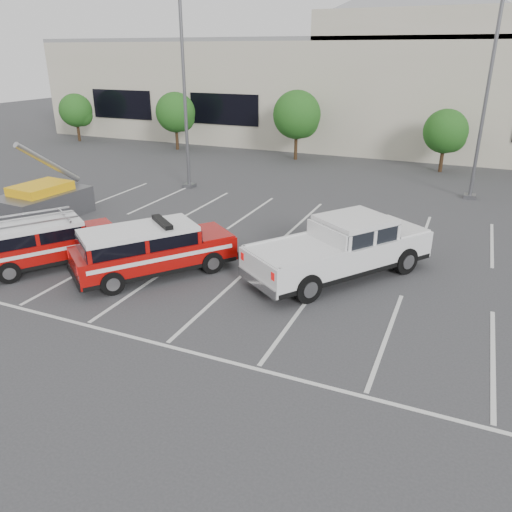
{
  "coord_description": "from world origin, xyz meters",
  "views": [
    {
      "loc": [
        6.83,
        -12.39,
        7.34
      ],
      "look_at": [
        0.75,
        1.59,
        1.05
      ],
      "focal_mm": 35.0,
      "sensor_mm": 36.0,
      "label": 1
    }
  ],
  "objects": [
    {
      "name": "tree_mid_left",
      "position": [
        -4.91,
        22.05,
        3.04
      ],
      "size": [
        3.37,
        3.37,
        4.85
      ],
      "color": "#3F2B19",
      "rests_on": "ground"
    },
    {
      "name": "ground",
      "position": [
        0.0,
        0.0,
        0.0
      ],
      "size": [
        120.0,
        120.0,
        0.0
      ],
      "primitive_type": "plane",
      "color": "#363638",
      "rests_on": "ground"
    },
    {
      "name": "utility_rig",
      "position": [
        -11.47,
        4.22,
        0.73
      ],
      "size": [
        3.94,
        4.45,
        3.68
      ],
      "rotation": [
        0.0,
        0.0,
        -0.09
      ],
      "color": "#59595E",
      "rests_on": "ground"
    },
    {
      "name": "light_pole_mid",
      "position": [
        7.0,
        16.0,
        5.19
      ],
      "size": [
        0.9,
        0.6,
        10.24
      ],
      "color": "#59595E",
      "rests_on": "ground"
    },
    {
      "name": "tree_mid_right",
      "position": [
        5.09,
        22.05,
        2.5
      ],
      "size": [
        2.77,
        2.77,
        3.99
      ],
      "color": "#3F2B19",
      "rests_on": "ground"
    },
    {
      "name": "stall_markings",
      "position": [
        0.0,
        4.5,
        0.01
      ],
      "size": [
        23.0,
        15.0,
        0.01
      ],
      "primitive_type": "cube",
      "color": "silver",
      "rests_on": "ground"
    },
    {
      "name": "tree_left",
      "position": [
        -14.91,
        22.05,
        2.77
      ],
      "size": [
        3.07,
        3.07,
        4.42
      ],
      "color": "#3F2B19",
      "rests_on": "ground"
    },
    {
      "name": "white_pickup",
      "position": [
        3.13,
        3.5,
        0.82
      ],
      "size": [
        5.75,
        6.76,
        2.05
      ],
      "rotation": [
        0.0,
        0.0,
        -0.62
      ],
      "color": "silver",
      "rests_on": "ground"
    },
    {
      "name": "ladder_suv",
      "position": [
        -6.94,
        0.09,
        0.76
      ],
      "size": [
        4.28,
        5.08,
        1.91
      ],
      "rotation": [
        0.0,
        0.0,
        -0.59
      ],
      "color": "#980907",
      "rests_on": "ground"
    },
    {
      "name": "tree_far_left",
      "position": [
        -24.91,
        22.05,
        2.5
      ],
      "size": [
        2.77,
        2.77,
        3.99
      ],
      "color": "#3F2B19",
      "rests_on": "ground"
    },
    {
      "name": "light_pole_left",
      "position": [
        -8.0,
        12.0,
        5.19
      ],
      "size": [
        0.9,
        0.6,
        10.24
      ],
      "color": "#59595E",
      "rests_on": "ground"
    },
    {
      "name": "fire_chief_suv",
      "position": [
        -2.96,
        0.97,
        0.79
      ],
      "size": [
        4.94,
        5.57,
        1.93
      ],
      "rotation": [
        0.0,
        0.0,
        -0.66
      ],
      "color": "#980907",
      "rests_on": "ground"
    },
    {
      "name": "convention_building",
      "position": [
        0.18,
        31.86,
        4.72
      ],
      "size": [
        60.0,
        16.99,
        13.2
      ],
      "color": "beige",
      "rests_on": "ground"
    }
  ]
}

